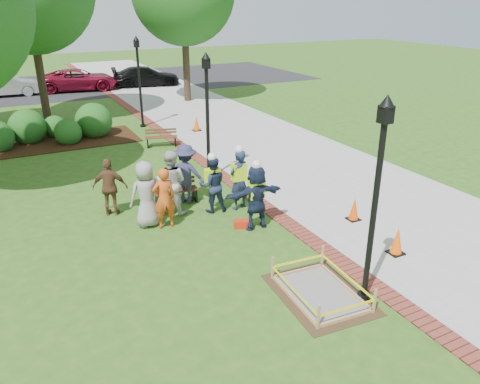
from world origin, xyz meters
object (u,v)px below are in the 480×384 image
hivis_worker_c (213,183)px  cone_front (397,241)px  bench_near (176,196)px  hivis_worker_b (239,178)px  lamp_near (377,188)px  wet_concrete_pad (320,285)px  hivis_worker_a (256,195)px

hivis_worker_c → cone_front: bearing=-56.1°
bench_near → hivis_worker_b: size_ratio=0.70×
lamp_near → bench_near: bearing=105.4°
hivis_worker_b → hivis_worker_c: bearing=167.8°
wet_concrete_pad → hivis_worker_c: 4.95m
bench_near → cone_front: bench_near is taller
lamp_near → hivis_worker_a: bearing=96.1°
wet_concrete_pad → lamp_near: lamp_near is taller
wet_concrete_pad → hivis_worker_c: bearing=93.0°
hivis_worker_a → hivis_worker_b: bearing=82.5°
bench_near → cone_front: size_ratio=1.90×
bench_near → lamp_near: (1.78, -6.46, 2.25)m
wet_concrete_pad → hivis_worker_c: size_ratio=1.35×
cone_front → hivis_worker_b: hivis_worker_b is taller
wet_concrete_pad → lamp_near: size_ratio=0.57×
cone_front → hivis_worker_a: hivis_worker_a is taller
lamp_near → hivis_worker_a: size_ratio=2.20×
hivis_worker_b → lamp_near: bearing=-87.3°
hivis_worker_c → hivis_worker_a: bearing=-68.5°
bench_near → hivis_worker_b: bearing=-38.4°
bench_near → lamp_near: 7.07m
bench_near → lamp_near: bearing=-74.6°
bench_near → hivis_worker_c: hivis_worker_c is taller
bench_near → hivis_worker_a: 2.99m
cone_front → hivis_worker_c: size_ratio=0.40×
hivis_worker_a → cone_front: bearing=-50.7°
lamp_near → hivis_worker_a: 4.21m
hivis_worker_b → hivis_worker_c: 0.79m
cone_front → wet_concrete_pad: bearing=-168.7°
bench_near → hivis_worker_b: (1.54, -1.22, 0.73)m
wet_concrete_pad → cone_front: cone_front is taller
hivis_worker_a → hivis_worker_b: 1.35m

